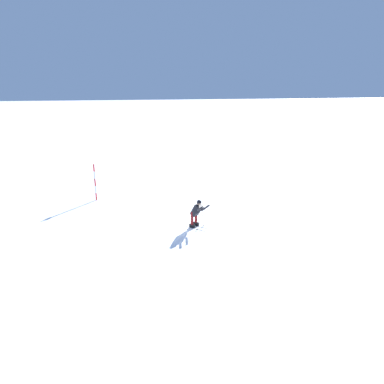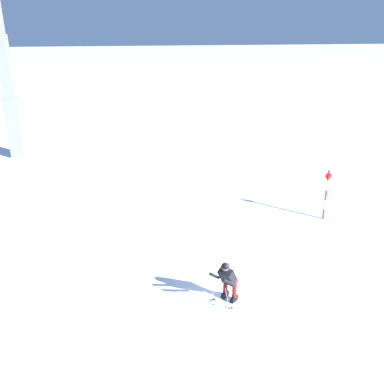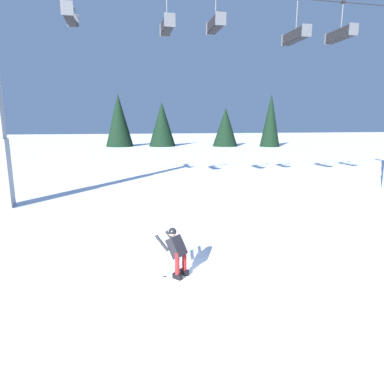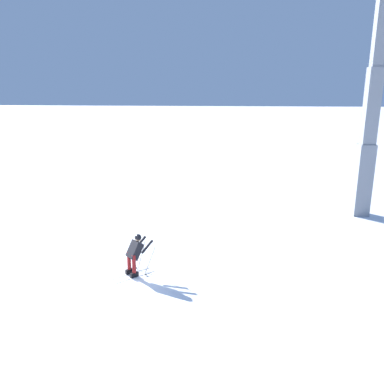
{
  "view_description": "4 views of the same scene",
  "coord_description": "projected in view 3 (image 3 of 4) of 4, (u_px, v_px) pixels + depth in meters",
  "views": [
    {
      "loc": [
        2.68,
        17.12,
        6.82
      ],
      "look_at": [
        -0.33,
        1.98,
        2.1
      ],
      "focal_mm": 33.81,
      "sensor_mm": 36.0,
      "label": 1
    },
    {
      "loc": [
        -10.98,
        3.56,
        7.98
      ],
      "look_at": [
        0.07,
        2.04,
        3.34
      ],
      "focal_mm": 39.08,
      "sensor_mm": 36.0,
      "label": 2
    },
    {
      "loc": [
        -2.15,
        -7.83,
        4.38
      ],
      "look_at": [
        0.26,
        3.7,
        1.92
      ],
      "focal_mm": 31.22,
      "sensor_mm": 36.0,
      "label": 3
    },
    {
      "loc": [
        11.35,
        4.14,
        6.23
      ],
      "look_at": [
        -1.19,
        2.99,
        2.87
      ],
      "focal_mm": 36.59,
      "sensor_mm": 36.0,
      "label": 4
    }
  ],
  "objects": [
    {
      "name": "ground_plane",
      "position": [
        211.0,
        291.0,
        8.83
      ],
      "size": [
        260.0,
        260.0,
        0.0
      ],
      "primitive_type": "plane",
      "color": "white"
    },
    {
      "name": "skier_carving_main",
      "position": [
        176.0,
        249.0,
        9.56
      ],
      "size": [
        1.47,
        1.52,
        1.56
      ],
      "color": "white",
      "rests_on": "ground_plane"
    },
    {
      "name": "chairlift_seat_nearest",
      "position": [
        69.0,
        15.0,
        16.42
      ],
      "size": [
        0.61,
        2.06,
        1.93
      ],
      "color": "black"
    },
    {
      "name": "chairlift_seat_second",
      "position": [
        166.0,
        25.0,
        17.43
      ],
      "size": [
        0.61,
        2.02,
        2.16
      ],
      "color": "black"
    },
    {
      "name": "chairlift_seat_middle",
      "position": [
        214.0,
        24.0,
        17.91
      ],
      "size": [
        0.61,
        1.97,
        1.95
      ],
      "color": "black"
    },
    {
      "name": "chairlift_seat_fourth",
      "position": [
        295.0,
        36.0,
        18.93
      ],
      "size": [
        0.61,
        2.41,
        2.31
      ],
      "color": "black"
    },
    {
      "name": "chairlift_seat_farthest",
      "position": [
        339.0,
        35.0,
        19.46
      ],
      "size": [
        0.61,
        2.36,
        2.1
      ],
      "color": "black"
    },
    {
      "name": "tree_line_ridge",
      "position": [
        180.0,
        123.0,
        62.04
      ],
      "size": [
        31.73,
        10.55,
        9.57
      ],
      "color": "black",
      "rests_on": "ground_plane"
    }
  ]
}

